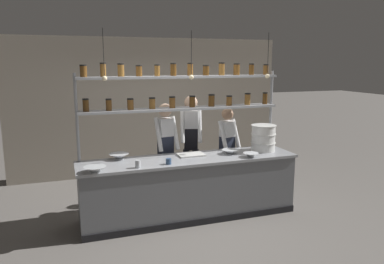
{
  "coord_description": "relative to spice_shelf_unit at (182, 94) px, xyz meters",
  "views": [
    {
      "loc": [
        -1.74,
        -5.12,
        2.33
      ],
      "look_at": [
        0.11,
        0.2,
        1.27
      ],
      "focal_mm": 35.0,
      "sensor_mm": 36.0,
      "label": 1
    }
  ],
  "objects": [
    {
      "name": "prep_bowl_center_back",
      "position": [
        0.88,
        -0.59,
        -0.89
      ],
      "size": [
        0.23,
        0.23,
        0.06
      ],
      "color": "silver",
      "rests_on": "prep_counter"
    },
    {
      "name": "prep_bowl_near_right",
      "position": [
        0.67,
        -0.31,
        -0.89
      ],
      "size": [
        0.25,
        0.25,
        0.07
      ],
      "color": "silver",
      "rests_on": "prep_counter"
    },
    {
      "name": "prep_bowl_center_front",
      "position": [
        -1.0,
        -0.05,
        -0.88
      ],
      "size": [
        0.29,
        0.29,
        0.08
      ],
      "color": "silver",
      "rests_on": "prep_counter"
    },
    {
      "name": "chef_right",
      "position": [
        0.87,
        0.24,
        -0.95
      ],
      "size": [
        0.41,
        0.34,
        1.56
      ],
      "rotation": [
        0.0,
        0.0,
        0.29
      ],
      "color": "black",
      "rests_on": "ground_plane"
    },
    {
      "name": "spice_shelf_unit",
      "position": [
        0.0,
        0.0,
        0.0
      ],
      "size": [
        3.16,
        0.28,
        2.32
      ],
      "color": "#999BA0",
      "rests_on": "ground_plane"
    },
    {
      "name": "chef_left",
      "position": [
        -0.21,
        0.23,
        -0.87
      ],
      "size": [
        0.39,
        0.32,
        1.68
      ],
      "rotation": [
        0.0,
        0.0,
        0.16
      ],
      "color": "black",
      "rests_on": "ground_plane"
    },
    {
      "name": "ground_plane",
      "position": [
        -0.0,
        -0.33,
        -1.84
      ],
      "size": [
        40.0,
        40.0,
        0.0
      ],
      "primitive_type": "plane",
      "color": "slate"
    },
    {
      "name": "back_wall",
      "position": [
        -0.0,
        2.21,
        -0.43
      ],
      "size": [
        5.68,
        0.12,
        2.81
      ],
      "primitive_type": "cube",
      "color": "#9E9384",
      "rests_on": "ground_plane"
    },
    {
      "name": "prep_bowl_near_left",
      "position": [
        -1.4,
        -0.63,
        -0.88
      ],
      "size": [
        0.29,
        0.29,
        0.08
      ],
      "color": "silver",
      "rests_on": "prep_counter"
    },
    {
      "name": "serving_cup_by_board",
      "position": [
        -0.39,
        -0.57,
        -0.88
      ],
      "size": [
        0.08,
        0.08,
        0.08
      ],
      "color": "#334C70",
      "rests_on": "prep_counter"
    },
    {
      "name": "pendant_light_row",
      "position": [
        0.04,
        -0.33,
        0.31
      ],
      "size": [
        2.53,
        0.07,
        0.69
      ],
      "color": "black"
    },
    {
      "name": "chef_center",
      "position": [
        0.29,
        0.44,
        -0.81
      ],
      "size": [
        0.41,
        0.35,
        1.77
      ],
      "rotation": [
        0.0,
        0.0,
        -0.27
      ],
      "color": "black",
      "rests_on": "ground_plane"
    },
    {
      "name": "serving_cup_front",
      "position": [
        -0.83,
        -0.6,
        -0.87
      ],
      "size": [
        0.07,
        0.07,
        0.11
      ],
      "color": "#B2B7BC",
      "rests_on": "prep_counter"
    },
    {
      "name": "cutting_board",
      "position": [
        0.07,
        -0.21,
        -0.91
      ],
      "size": [
        0.4,
        0.26,
        0.02
      ],
      "color": "silver",
      "rests_on": "prep_counter"
    },
    {
      "name": "prep_counter",
      "position": [
        -0.0,
        -0.33,
        -1.38
      ],
      "size": [
        3.28,
        0.76,
        0.92
      ],
      "color": "slate",
      "rests_on": "ground_plane"
    },
    {
      "name": "container_stack",
      "position": [
        1.27,
        -0.28,
        -0.71
      ],
      "size": [
        0.4,
        0.4,
        0.42
      ],
      "color": "white",
      "rests_on": "prep_counter"
    }
  ]
}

